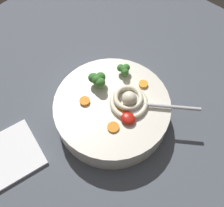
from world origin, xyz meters
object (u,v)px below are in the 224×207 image
object	(u,v)px
soup_spoon	(139,104)
folded_napkin	(12,154)
noodle_pile	(129,100)
soup_bowl	(112,110)

from	to	relation	value
soup_spoon	folded_napkin	xyz separation A→B (cm)	(15.30, 25.93, -6.53)
noodle_pile	soup_spoon	world-z (taller)	noodle_pile
noodle_pile	folded_napkin	bearing A→B (deg)	62.29
soup_spoon	soup_bowl	bearing A→B (deg)	-180.00
soup_bowl	noodle_pile	world-z (taller)	noodle_pile
soup_bowl	folded_napkin	world-z (taller)	soup_bowl
soup_bowl	noodle_pile	distance (cm)	5.60
soup_bowl	folded_napkin	size ratio (longest dim) A/B	2.08
soup_bowl	soup_spoon	world-z (taller)	soup_spoon
soup_bowl	folded_napkin	bearing A→B (deg)	65.12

